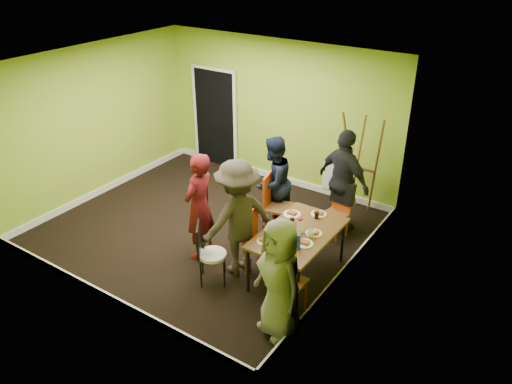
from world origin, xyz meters
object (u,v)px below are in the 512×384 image
(chair_left_far, at_px, (274,201))
(person_left_near, at_px, (238,218))
(chair_left_near, at_px, (257,239))
(blue_bottle, at_px, (298,242))
(chair_back_end, at_px, (341,198))
(chair_front_end, at_px, (284,279))
(person_standing, at_px, (199,207))
(person_left_far, at_px, (273,182))
(person_front_end, at_px, (280,279))
(person_back_end, at_px, (344,182))
(chair_bentwood, at_px, (207,250))
(dining_table, at_px, (298,235))
(thermos, at_px, (300,226))
(orange_bottle, at_px, (300,222))
(easel, at_px, (360,166))

(chair_left_far, distance_m, person_left_near, 1.21)
(chair_left_near, distance_m, blue_bottle, 0.83)
(chair_back_end, xyz_separation_m, chair_front_end, (0.26, -2.23, -0.08))
(chair_front_end, xyz_separation_m, person_standing, (-1.77, 0.49, 0.28))
(person_left_far, xyz_separation_m, person_front_end, (1.44, -2.16, 0.00))
(chair_front_end, xyz_separation_m, person_left_near, (-1.07, 0.50, 0.31))
(person_left_near, bearing_deg, chair_front_end, 87.34)
(chair_left_far, height_order, person_left_near, person_left_near)
(blue_bottle, relative_size, person_front_end, 0.14)
(person_left_far, relative_size, person_back_end, 0.90)
(chair_bentwood, distance_m, person_standing, 0.75)
(blue_bottle, xyz_separation_m, person_front_end, (0.17, -0.75, -0.06))
(dining_table, bearing_deg, person_left_far, 135.75)
(chair_left_near, distance_m, person_standing, 1.00)
(person_left_far, bearing_deg, person_back_end, 120.20)
(thermos, xyz_separation_m, blue_bottle, (0.18, -0.37, 0.01))
(chair_left_near, xyz_separation_m, person_front_end, (0.93, -0.90, 0.26))
(blue_bottle, bearing_deg, person_standing, 179.21)
(person_left_near, bearing_deg, thermos, 134.95)
(dining_table, bearing_deg, chair_back_end, 89.83)
(dining_table, relative_size, person_front_end, 0.94)
(chair_front_end, relative_size, person_left_near, 0.58)
(person_back_end, bearing_deg, chair_left_near, 93.08)
(chair_left_far, height_order, person_left_far, person_left_far)
(person_left_far, xyz_separation_m, person_back_end, (1.03, 0.51, 0.09))
(chair_front_end, bearing_deg, person_front_end, -67.46)
(chair_bentwood, height_order, orange_bottle, chair_bentwood)
(chair_front_end, xyz_separation_m, easel, (-0.29, 3.01, 0.35))
(person_standing, bearing_deg, chair_bentwood, 42.75)
(dining_table, height_order, person_back_end, person_back_end)
(person_standing, distance_m, person_left_near, 0.70)
(dining_table, bearing_deg, thermos, 23.98)
(easel, relative_size, person_front_end, 1.17)
(chair_front_end, distance_m, chair_bentwood, 1.27)
(chair_bentwood, height_order, person_front_end, person_front_end)
(chair_front_end, height_order, person_left_near, person_left_near)
(chair_back_end, xyz_separation_m, orange_bottle, (-0.08, -1.22, 0.14))
(chair_left_near, height_order, orange_bottle, chair_left_near)
(blue_bottle, bearing_deg, easel, 94.83)
(blue_bottle, relative_size, person_left_near, 0.12)
(dining_table, bearing_deg, chair_left_far, 137.42)
(orange_bottle, bearing_deg, chair_front_end, -71.18)
(chair_left_far, distance_m, person_left_far, 0.34)
(chair_bentwood, xyz_separation_m, person_back_end, (0.96, 2.35, 0.37))
(person_left_far, height_order, person_front_end, person_front_end)
(person_front_end, bearing_deg, blue_bottle, 126.92)
(chair_bentwood, height_order, easel, easel)
(chair_left_far, xyz_separation_m, person_left_far, (-0.16, 0.21, 0.21))
(blue_bottle, bearing_deg, person_front_end, -77.07)
(dining_table, xyz_separation_m, chair_back_end, (0.00, 1.40, -0.04))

